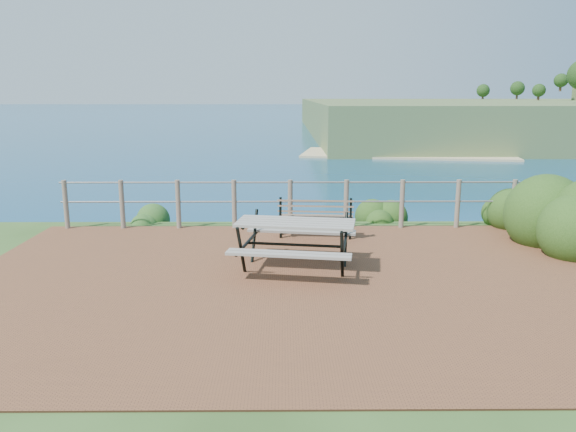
# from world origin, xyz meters

# --- Properties ---
(ground) EXTENTS (10.00, 7.00, 0.12)m
(ground) POSITION_xyz_m (0.00, 0.00, 0.00)
(ground) COLOR brown
(ground) RESTS_ON ground
(ocean) EXTENTS (1200.00, 1200.00, 0.00)m
(ocean) POSITION_xyz_m (0.00, 200.00, 0.00)
(ocean) COLOR navy
(ocean) RESTS_ON ground
(safety_railing) EXTENTS (9.40, 0.10, 1.00)m
(safety_railing) POSITION_xyz_m (0.00, 3.35, 0.57)
(safety_railing) COLOR #6B5B4C
(safety_railing) RESTS_ON ground
(picnic_table) EXTENTS (1.92, 1.57, 0.77)m
(picnic_table) POSITION_xyz_m (0.05, 0.55, 0.49)
(picnic_table) COLOR gray
(picnic_table) RESTS_ON ground
(park_bench) EXTENTS (1.46, 0.48, 0.81)m
(park_bench) POSITION_xyz_m (0.48, 2.59, 0.54)
(park_bench) COLOR brown
(park_bench) RESTS_ON ground
(shrub_right_front) EXTENTS (1.61, 1.61, 2.29)m
(shrub_right_front) POSITION_xyz_m (5.05, 1.73, 0.00)
(shrub_right_front) COLOR #1E3E13
(shrub_right_front) RESTS_ON ground
(shrub_right_edge) EXTENTS (0.95, 0.95, 1.36)m
(shrub_right_edge) POSITION_xyz_m (4.69, 3.54, 0.00)
(shrub_right_edge) COLOR #1E3E13
(shrub_right_edge) RESTS_ON ground
(shrub_lip_west) EXTENTS (0.79, 0.79, 0.54)m
(shrub_lip_west) POSITION_xyz_m (-3.14, 4.09, 0.00)
(shrub_lip_west) COLOR #2C531F
(shrub_lip_west) RESTS_ON ground
(shrub_lip_east) EXTENTS (0.80, 0.80, 0.56)m
(shrub_lip_east) POSITION_xyz_m (2.12, 4.30, 0.00)
(shrub_lip_east) COLOR #1E3E13
(shrub_lip_east) RESTS_ON ground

